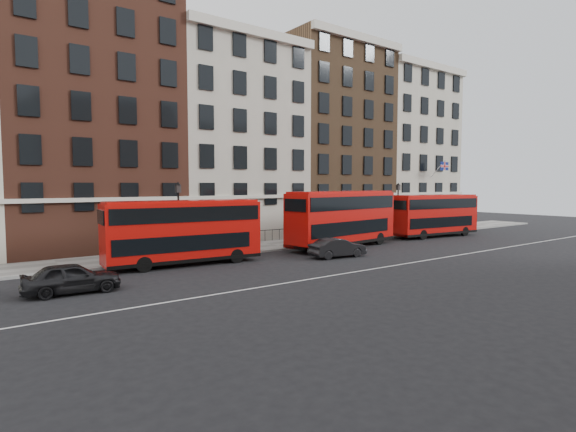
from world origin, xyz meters
TOP-DOWN VIEW (x-y plane):
  - ground at (0.00, 0.00)m, footprint 120.00×120.00m
  - pavement at (0.00, 10.50)m, footprint 80.00×5.00m
  - kerb at (0.00, 8.00)m, footprint 80.00×0.30m
  - road_centre_line at (0.00, -2.00)m, footprint 70.00×0.12m
  - building_terrace at (-0.31, 17.88)m, footprint 64.00×11.95m
  - bus_b at (-9.82, 6.33)m, footprint 10.28×3.25m
  - bus_c at (4.38, 6.33)m, footprint 11.51×4.11m
  - bus_d at (17.16, 6.33)m, footprint 10.32×3.40m
  - car_rear at (-17.32, 2.37)m, footprint 4.57×2.08m
  - car_front at (0.48, 2.68)m, footprint 4.43×2.01m
  - lamp_post_left at (-9.27, 8.39)m, footprint 0.44×0.44m
  - lamp_post_right at (14.09, 8.50)m, footprint 0.44×0.44m
  - traffic_light at (25.85, 8.34)m, footprint 0.25×0.45m
  - iron_railings at (0.00, 12.70)m, footprint 6.60×0.06m

SIDE VIEW (x-z plane):
  - ground at x=0.00m, z-range 0.00..0.00m
  - road_centre_line at x=0.00m, z-range 0.00..0.01m
  - pavement at x=0.00m, z-range 0.00..0.15m
  - kerb at x=0.00m, z-range 0.00..0.16m
  - iron_railings at x=0.00m, z-range 0.15..1.15m
  - car_front at x=0.48m, z-range 0.00..1.41m
  - car_rear at x=-17.32m, z-range 0.00..1.52m
  - bus_b at x=-9.82m, z-range 0.15..4.41m
  - bus_d at x=17.16m, z-range 0.15..4.41m
  - traffic_light at x=25.85m, z-range 0.81..4.08m
  - bus_c at x=4.38m, z-range 0.17..4.91m
  - lamp_post_left at x=-9.27m, z-range 0.42..5.74m
  - lamp_post_right at x=14.09m, z-range 0.42..5.74m
  - building_terrace at x=-0.31m, z-range -0.76..21.24m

